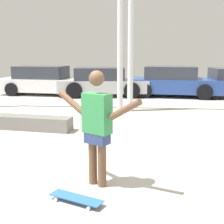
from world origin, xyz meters
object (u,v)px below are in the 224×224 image
Objects in this scene: skateboard at (76,198)px; grind_box at (32,123)px; skateboarder at (97,123)px; parked_car_white at (44,81)px; parked_car_blue at (173,82)px; parked_car_silver at (102,82)px.

skateboard is 4.39m from grind_box.
grind_box is (-2.22, 3.28, -0.80)m from skateboarder.
parked_car_white is 6.09m from parked_car_blue.
skateboarder is 10.77m from parked_car_white.
skateboarder reaches higher than parked_car_blue.
grind_box is at bearing 154.76° from skateboarder.
parked_car_blue reaches higher than grind_box.
parked_car_silver is 3.26m from parked_car_blue.
skateboard is 10.51m from parked_car_silver.
skateboard is 0.18× the size of parked_car_white.
grind_box is (-2.01, 3.89, 0.12)m from skateboard.
parked_car_blue is (3.26, 0.15, 0.02)m from parked_car_silver.
skateboarder is 0.41× the size of parked_car_blue.
parked_car_white reaches higher than parked_car_silver.
parked_car_silver is at bearing 118.09° from skateboard.
skateboard is at bearing -78.12° from skateboarder.
skateboarder is 0.42× the size of parked_car_silver.
grind_box is 0.51× the size of parked_car_silver.
skateboarder is at bearing -55.88° from grind_box.
skateboarder is 2.20× the size of skateboard.
skateboard is at bearing -62.65° from grind_box.
skateboarder reaches higher than grind_box.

